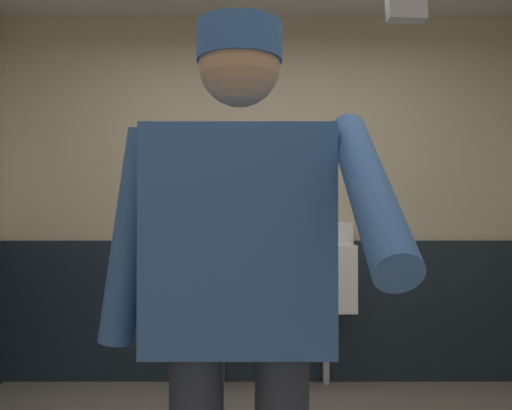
% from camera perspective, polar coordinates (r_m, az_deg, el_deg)
% --- Properties ---
extents(wall_back, '(4.40, 0.12, 2.65)m').
position_cam_1_polar(wall_back, '(3.63, 0.69, 0.84)').
color(wall_back, beige).
rests_on(wall_back, ground_plane).
extents(wainscot_band_back, '(3.80, 0.03, 1.01)m').
position_cam_1_polar(wainscot_band_back, '(3.63, 0.71, -12.18)').
color(wainscot_band_back, '#19232D').
rests_on(wainscot_band_back, ground_plane).
extents(urinal_left, '(0.40, 0.34, 1.24)m').
position_cam_1_polar(urinal_left, '(3.45, -4.45, -8.22)').
color(urinal_left, white).
rests_on(urinal_left, ground_plane).
extents(urinal_middle, '(0.40, 0.34, 1.24)m').
position_cam_1_polar(urinal_middle, '(3.48, 8.10, -8.16)').
color(urinal_middle, white).
rests_on(urinal_middle, ground_plane).
extents(privacy_divider_panel, '(0.04, 0.40, 0.90)m').
position_cam_1_polar(privacy_divider_panel, '(3.35, 1.89, -5.46)').
color(privacy_divider_panel, '#4C4C51').
extents(person, '(0.69, 0.60, 1.71)m').
position_cam_1_polar(person, '(1.28, -2.22, -10.41)').
color(person, '#2D3342').
rests_on(person, ground_plane).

